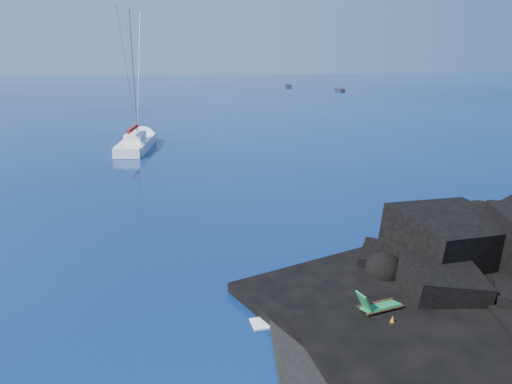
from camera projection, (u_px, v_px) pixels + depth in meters
The scene contains 10 objects.
ground at pixel (271, 365), 17.39m from camera, with size 400.00×400.00×0.00m, color black.
beach at pixel (387, 345), 18.58m from camera, with size 8.50×6.00×0.70m, color black.
surf_foam at pixel (357, 289), 22.92m from camera, with size 10.00×8.00×0.06m, color white, non-canonical shape.
sailboat at pixel (137, 148), 55.04m from camera, with size 2.93×13.99×14.67m, color white, non-canonical shape.
deck_chair at pixel (381, 301), 19.82m from camera, with size 1.83×0.80×1.26m, color #186F3A, non-canonical shape.
towel at pixel (382, 333), 18.65m from camera, with size 2.11×1.00×0.06m, color silver.
sunbather at pixel (382, 330), 18.61m from camera, with size 1.77×0.43×0.24m, color tan, non-canonical shape.
marker_cone at pixel (392, 322), 18.96m from camera, with size 0.35×0.35×0.54m, color #D5600B.
distant_boat_a at pixel (288, 87), 144.34m from camera, with size 1.49×4.78×0.64m, color #252429.
distant_boat_b at pixel (340, 91), 130.13m from camera, with size 1.28×4.12×0.55m, color #242428.
Camera 1 is at (-2.97, -14.75, 10.64)m, focal length 35.00 mm.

